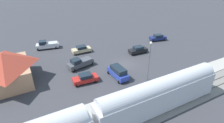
# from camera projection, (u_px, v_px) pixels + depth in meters

# --- Properties ---
(ground_plane) EXTENTS (200.00, 200.00, 0.00)m
(ground_plane) POSITION_uv_depth(u_px,v_px,m) (124.00, 64.00, 39.87)
(ground_plane) COLOR #38383D
(railway_track) EXTENTS (4.80, 70.00, 0.30)m
(railway_track) POSITION_uv_depth(u_px,v_px,m) (171.00, 102.00, 28.96)
(railway_track) COLOR slate
(railway_track) RESTS_ON ground
(platform) EXTENTS (3.20, 46.00, 0.30)m
(platform) POSITION_uv_depth(u_px,v_px,m) (155.00, 88.00, 32.04)
(platform) COLOR #A8A399
(platform) RESTS_ON ground
(station_building) EXTENTS (10.14, 8.34, 5.84)m
(station_building) POSITION_uv_depth(u_px,v_px,m) (5.00, 68.00, 32.39)
(station_building) COLOR tan
(station_building) RESTS_ON ground
(pedestrian_on_platform) EXTENTS (0.36, 0.36, 1.71)m
(pedestrian_on_platform) POSITION_uv_depth(u_px,v_px,m) (137.00, 92.00, 29.31)
(pedestrian_on_platform) COLOR brown
(pedestrian_on_platform) RESTS_ON platform
(sedan_red) EXTENTS (2.21, 4.64, 1.74)m
(sedan_red) POSITION_uv_depth(u_px,v_px,m) (85.00, 78.00, 33.49)
(sedan_red) COLOR red
(sedan_red) RESTS_ON ground
(sedan_tan) EXTENTS (2.01, 4.57, 1.74)m
(sedan_tan) POSITION_uv_depth(u_px,v_px,m) (81.00, 49.00, 44.53)
(sedan_tan) COLOR #C6B284
(sedan_tan) RESTS_ON ground
(suv_blue) EXTENTS (4.98, 2.57, 2.22)m
(suv_blue) POSITION_uv_depth(u_px,v_px,m) (118.00, 72.00, 34.82)
(suv_blue) COLOR #283D9E
(suv_blue) RESTS_ON ground
(sedan_black) EXTENTS (2.12, 4.61, 1.74)m
(sedan_black) POSITION_uv_depth(u_px,v_px,m) (138.00, 50.00, 44.31)
(sedan_black) COLOR black
(sedan_black) RESTS_ON ground
(pickup_charcoal) EXTENTS (3.05, 5.69, 2.14)m
(pickup_charcoal) POSITION_uv_depth(u_px,v_px,m) (80.00, 63.00, 38.28)
(pickup_charcoal) COLOR #47494F
(pickup_charcoal) RESTS_ON ground
(pickup_silver) EXTENTS (3.04, 5.69, 2.14)m
(pickup_silver) POSITION_uv_depth(u_px,v_px,m) (47.00, 45.00, 46.58)
(pickup_silver) COLOR silver
(pickup_silver) RESTS_ON ground
(sedan_navy) EXTENTS (2.79, 4.80, 1.74)m
(sedan_navy) POSITION_uv_depth(u_px,v_px,m) (158.00, 37.00, 51.50)
(sedan_navy) COLOR navy
(sedan_navy) RESTS_ON ground
(light_pole_near_platform) EXTENTS (0.44, 0.44, 7.70)m
(light_pole_near_platform) POSITION_uv_depth(u_px,v_px,m) (150.00, 57.00, 32.21)
(light_pole_near_platform) COLOR #515156
(light_pole_near_platform) RESTS_ON ground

